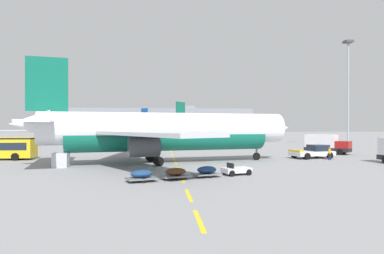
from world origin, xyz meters
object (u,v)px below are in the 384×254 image
airliner_far_right (165,128)px  airliner_foreground (165,131)px  baggage_train (192,172)px  catering_truck (326,144)px  pushback_tug (313,152)px  ground_crew_worker (330,153)px  uld_cargo_container (61,160)px  apron_light_mast_far (348,80)px  airliner_far_center (203,131)px

airliner_far_right → airliner_foreground: bearing=-90.7°
baggage_train → catering_truck: bearing=44.4°
pushback_tug → ground_crew_worker: 2.81m
airliner_far_right → catering_truck: size_ratio=4.47×
airliner_foreground → pushback_tug: airliner_foreground is taller
pushback_tug → uld_cargo_container: 33.37m
catering_truck → apron_light_mast_far: apron_light_mast_far is taller
pushback_tug → airliner_foreground: bearing=-168.0°
catering_truck → apron_light_mast_far: size_ratio=0.28×
airliner_foreground → ground_crew_worker: airliner_foreground is taller
airliner_far_right → uld_cargo_container: (-12.57, -91.47, -3.04)m
catering_truck → uld_cargo_container: bearing=-158.7°
pushback_tug → catering_truck: (5.54, 7.14, 0.74)m
pushback_tug → airliner_far_center: bearing=105.2°
catering_truck → uld_cargo_container: catering_truck is taller
airliner_far_center → apron_light_mast_far: (31.06, -13.58, 11.57)m
catering_truck → uld_cargo_container: size_ratio=4.03×
airliner_far_right → ground_crew_worker: 88.95m
pushback_tug → apron_light_mast_far: (20.29, 25.96, 13.91)m
airliner_far_right → apron_light_mast_far: 71.29m
airliner_far_center → airliner_far_right: airliner_far_right is taller
uld_cargo_container → ground_crew_worker: bearing=8.6°
pushback_tug → uld_cargo_container: (-32.48, -7.68, -0.10)m
airliner_foreground → airliner_far_center: (10.18, 43.99, -0.70)m
pushback_tug → uld_cargo_container: size_ratio=3.89×
uld_cargo_container → pushback_tug: bearing=13.3°
pushback_tug → airliner_far_center: airliner_far_center is taller
baggage_train → apron_light_mast_far: size_ratio=0.48×
ground_crew_worker → apron_light_mast_far: (19.20, 28.55, 13.83)m
airliner_far_right → baggage_train: size_ratio=2.64×
airliner_far_center → uld_cargo_container: 52.02m
baggage_train → apron_light_mast_far: apron_light_mast_far is taller
baggage_train → uld_cargo_container: uld_cargo_container is taller
baggage_train → ground_crew_worker: bearing=35.3°
pushback_tug → ground_crew_worker: bearing=-67.1°
baggage_train → uld_cargo_container: bearing=146.5°
airliner_far_center → uld_cargo_container: (-21.71, -47.21, -2.45)m
apron_light_mast_far → airliner_far_center: bearing=156.4°
baggage_train → ground_crew_worker: ground_crew_worker is taller
airliner_far_center → airliner_foreground: bearing=-103.0°
airliner_far_center → baggage_train: bearing=-98.2°
ground_crew_worker → apron_light_mast_far: bearing=56.1°
catering_truck → baggage_train: size_ratio=0.59×
pushback_tug → airliner_far_right: (-19.91, 83.79, 2.94)m
airliner_far_center → airliner_far_right: size_ratio=0.87×
pushback_tug → catering_truck: 9.07m
airliner_foreground → ground_crew_worker: 22.32m
airliner_foreground → catering_truck: bearing=23.7°
catering_truck → baggage_train: catering_truck is taller
pushback_tug → airliner_far_center: size_ratio=0.25×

